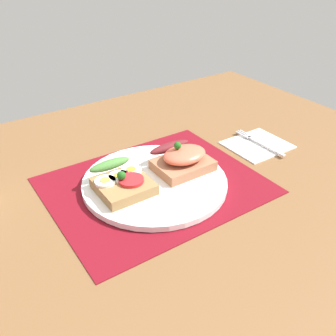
% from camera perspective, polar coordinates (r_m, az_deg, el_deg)
% --- Properties ---
extents(ground_plane, '(1.20, 0.90, 0.03)m').
position_cam_1_polar(ground_plane, '(0.72, -1.98, -3.75)').
color(ground_plane, brown).
extents(placemat, '(0.39, 0.31, 0.00)m').
position_cam_1_polar(placemat, '(0.71, -2.01, -2.60)').
color(placemat, maroon).
rests_on(placemat, ground_plane).
extents(plate, '(0.27, 0.27, 0.01)m').
position_cam_1_polar(plate, '(0.71, -2.02, -2.13)').
color(plate, white).
rests_on(plate, placemat).
extents(sandwich_egg_tomato, '(0.09, 0.11, 0.04)m').
position_cam_1_polar(sandwich_egg_tomato, '(0.68, -7.13, -1.99)').
color(sandwich_egg_tomato, olive).
rests_on(sandwich_egg_tomato, plate).
extents(sandwich_salmon, '(0.11, 0.10, 0.06)m').
position_cam_1_polar(sandwich_salmon, '(0.73, 2.16, 1.40)').
color(sandwich_salmon, '#9F6647').
rests_on(sandwich_salmon, plate).
extents(napkin, '(0.13, 0.11, 0.01)m').
position_cam_1_polar(napkin, '(0.87, 13.37, 3.51)').
color(napkin, white).
rests_on(napkin, ground_plane).
extents(fork, '(0.02, 0.14, 0.00)m').
position_cam_1_polar(fork, '(0.87, 13.51, 3.89)').
color(fork, '#B7B7BC').
rests_on(fork, napkin).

